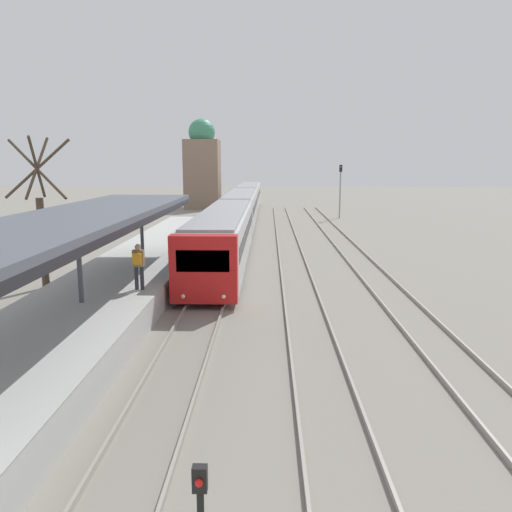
% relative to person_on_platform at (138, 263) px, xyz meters
% --- Properties ---
extents(platform_canopy, '(4.00, 20.23, 2.89)m').
position_rel_person_on_platform_xyz_m(platform_canopy, '(-1.43, -1.68, 1.78)').
color(platform_canopy, '#4C515B').
rests_on(platform_canopy, station_platform).
extents(person_on_platform, '(0.40, 0.40, 1.66)m').
position_rel_person_on_platform_xyz_m(person_on_platform, '(0.00, 0.00, 0.00)').
color(person_on_platform, '#2D2D33').
rests_on(person_on_platform, station_platform).
extents(train_near, '(2.57, 51.85, 2.97)m').
position_rel_person_on_platform_xyz_m(train_near, '(2.21, 26.65, -0.33)').
color(train_near, red).
rests_on(train_near, ground_plane).
extents(signal_post_near, '(0.20, 0.21, 1.56)m').
position_rel_person_on_platform_xyz_m(signal_post_near, '(3.75, -11.43, -1.00)').
color(signal_post_near, black).
rests_on(signal_post_near, ground_plane).
extents(signal_mast_far, '(0.28, 0.29, 5.35)m').
position_rel_person_on_platform_xyz_m(signal_mast_far, '(11.88, 33.53, 1.36)').
color(signal_mast_far, gray).
rests_on(signal_mast_far, ground_plane).
extents(distant_domed_building, '(4.20, 4.20, 10.82)m').
position_rel_person_on_platform_xyz_m(distant_domed_building, '(-3.50, 44.74, 3.12)').
color(distant_domed_building, '#89705B').
rests_on(distant_domed_building, ground_plane).
extents(bare_tree_background, '(3.02, 1.88, 6.61)m').
position_rel_person_on_platform_xyz_m(bare_tree_background, '(-5.28, 4.08, 1.09)').
color(bare_tree_background, '#4C3D2D').
rests_on(bare_tree_background, ground_plane).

